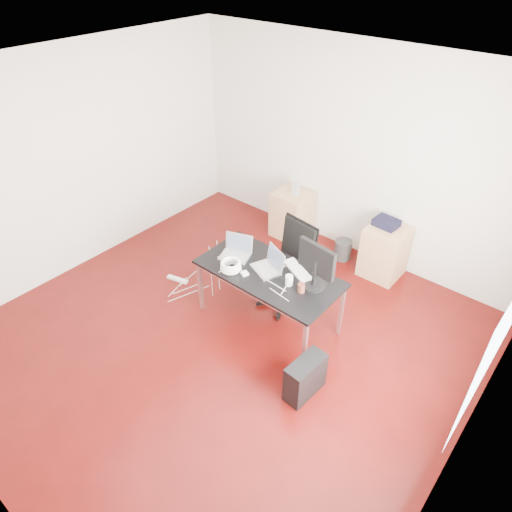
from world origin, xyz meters
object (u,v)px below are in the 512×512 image
Objects in this scene: desk at (269,276)px; filing_cabinet_left at (292,214)px; filing_cabinet_right at (384,252)px; office_chair at (289,262)px; pc_tower at (305,377)px.

desk reaches higher than filing_cabinet_left.
filing_cabinet_left is 1.50m from filing_cabinet_right.
office_chair is 1.54× the size of filing_cabinet_right.
office_chair is 2.40× the size of pc_tower.
filing_cabinet_right reaches higher than pc_tower.
filing_cabinet_left is 2.90m from pc_tower.
filing_cabinet_right is (0.62, 1.26, -0.26)m from office_chair.
desk is 2.29× the size of filing_cabinet_left.
filing_cabinet_left reaches higher than pc_tower.
office_chair is 1.43m from pc_tower.
desk is at bearing -77.38° from office_chair.
office_chair is at bearing -55.44° from filing_cabinet_left.
office_chair reaches higher than pc_tower.
office_chair reaches higher than desk.
filing_cabinet_left is 1.00× the size of filing_cabinet_right.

